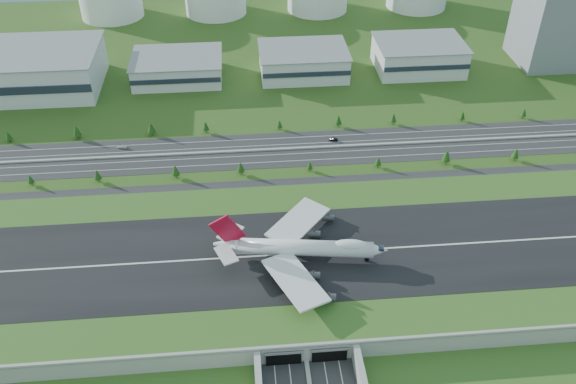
{
  "coord_description": "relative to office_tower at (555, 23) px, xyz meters",
  "views": [
    {
      "loc": [
        -19.48,
        -191.77,
        186.63
      ],
      "look_at": [
        0.72,
        35.0,
        15.23
      ],
      "focal_mm": 38.0,
      "sensor_mm": 36.0,
      "label": 1
    }
  ],
  "objects": [
    {
      "name": "ground",
      "position": [
        -200.0,
        -195.0,
        -27.5
      ],
      "size": [
        1200.0,
        1200.0,
        0.0
      ],
      "primitive_type": "plane",
      "color": "#234B17",
      "rests_on": "ground"
    },
    {
      "name": "airfield_deck",
      "position": [
        -200.0,
        -195.09,
        -23.38
      ],
      "size": [
        520.0,
        100.0,
        9.2
      ],
      "color": "gray",
      "rests_on": "ground"
    },
    {
      "name": "north_expressway",
      "position": [
        -200.0,
        -100.0,
        -27.44
      ],
      "size": [
        560.0,
        36.0,
        0.12
      ],
      "primitive_type": "cube",
      "color": "#28282B",
      "rests_on": "ground"
    },
    {
      "name": "tree_row",
      "position": [
        -197.22,
        -99.05,
        -22.91
      ],
      "size": [
        506.47,
        48.61,
        8.39
      ],
      "color": "#3D2819",
      "rests_on": "ground"
    },
    {
      "name": "hangar_west",
      "position": [
        -370.0,
        -10.0,
        -15.0
      ],
      "size": [
        120.0,
        60.0,
        25.0
      ],
      "primitive_type": "cube",
      "color": "silver",
      "rests_on": "ground"
    },
    {
      "name": "hangar_mid_a",
      "position": [
        -260.0,
        -5.0,
        -20.0
      ],
      "size": [
        58.0,
        42.0,
        15.0
      ],
      "primitive_type": "cube",
      "color": "silver",
      "rests_on": "ground"
    },
    {
      "name": "hangar_mid_b",
      "position": [
        -175.0,
        -5.0,
        -19.0
      ],
      "size": [
        58.0,
        42.0,
        17.0
      ],
      "primitive_type": "cube",
      "color": "silver",
      "rests_on": "ground"
    },
    {
      "name": "hangar_mid_c",
      "position": [
        -95.0,
        -5.0,
        -18.0
      ],
      "size": [
        58.0,
        42.0,
        19.0
      ],
      "primitive_type": "cube",
      "color": "silver",
      "rests_on": "ground"
    },
    {
      "name": "office_tower",
      "position": [
        0.0,
        0.0,
        0.0
      ],
      "size": [
        46.0,
        46.0,
        55.0
      ],
      "primitive_type": "cube",
      "color": "slate",
      "rests_on": "ground"
    },
    {
      "name": "boeing_747",
      "position": [
        -197.44,
        -198.11,
        -12.97
      ],
      "size": [
        74.57,
        70.05,
        23.12
      ],
      "rotation": [
        0.0,
        0.0,
        -0.13
      ],
      "color": "silver",
      "rests_on": "airfield_deck"
    },
    {
      "name": "car_5",
      "position": [
        -167.22,
        -93.62,
        -26.53
      ],
      "size": [
        5.42,
        2.71,
        1.71
      ],
      "primitive_type": "imported",
      "rotation": [
        0.0,
        0.0,
        -1.75
      ],
      "color": "black",
      "rests_on": "ground"
    },
    {
      "name": "car_7",
      "position": [
        -286.81,
        -90.67,
        -26.54
      ],
      "size": [
        6.26,
        4.0,
        1.69
      ],
      "primitive_type": "imported",
      "rotation": [
        0.0,
        0.0,
        -1.88
      ],
      "color": "silver",
      "rests_on": "ground"
    }
  ]
}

